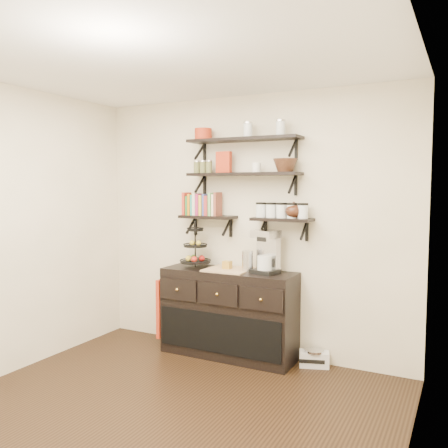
# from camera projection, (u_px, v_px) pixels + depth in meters

# --- Properties ---
(floor) EXTENTS (3.50, 3.50, 0.00)m
(floor) POSITION_uv_depth(u_px,v_px,m) (151.00, 422.00, 3.54)
(floor) COLOR black
(floor) RESTS_ON ground
(ceiling) EXTENTS (3.50, 3.50, 0.02)m
(ceiling) POSITION_uv_depth(u_px,v_px,m) (147.00, 53.00, 3.33)
(ceiling) COLOR white
(ceiling) RESTS_ON back_wall
(back_wall) EXTENTS (3.50, 0.02, 2.70)m
(back_wall) POSITION_uv_depth(u_px,v_px,m) (249.00, 225.00, 4.98)
(back_wall) COLOR white
(back_wall) RESTS_ON ground
(right_wall) EXTENTS (0.02, 3.50, 2.70)m
(right_wall) POSITION_uv_depth(u_px,v_px,m) (405.00, 261.00, 2.63)
(right_wall) COLOR white
(right_wall) RESTS_ON ground
(shelf_top) EXTENTS (1.20, 0.27, 0.23)m
(shelf_top) POSITION_uv_depth(u_px,v_px,m) (244.00, 140.00, 4.80)
(shelf_top) COLOR black
(shelf_top) RESTS_ON back_wall
(shelf_mid) EXTENTS (1.20, 0.27, 0.23)m
(shelf_mid) POSITION_uv_depth(u_px,v_px,m) (243.00, 174.00, 4.83)
(shelf_mid) COLOR black
(shelf_mid) RESTS_ON back_wall
(shelf_low_left) EXTENTS (0.60, 0.25, 0.23)m
(shelf_low_left) POSITION_uv_depth(u_px,v_px,m) (208.00, 218.00, 5.07)
(shelf_low_left) COLOR black
(shelf_low_left) RESTS_ON back_wall
(shelf_low_right) EXTENTS (0.60, 0.25, 0.23)m
(shelf_low_right) POSITION_uv_depth(u_px,v_px,m) (282.00, 220.00, 4.68)
(shelf_low_right) COLOR black
(shelf_low_right) RESTS_ON back_wall
(cookbooks) EXTENTS (0.43, 0.15, 0.26)m
(cookbooks) POSITION_uv_depth(u_px,v_px,m) (204.00, 205.00, 5.08)
(cookbooks) COLOR red
(cookbooks) RESTS_ON shelf_low_left
(glass_canisters) EXTENTS (0.54, 0.10, 0.13)m
(glass_canisters) POSITION_uv_depth(u_px,v_px,m) (281.00, 211.00, 4.68)
(glass_canisters) COLOR silver
(glass_canisters) RESTS_ON shelf_low_right
(sideboard) EXTENTS (1.40, 0.50, 0.92)m
(sideboard) POSITION_uv_depth(u_px,v_px,m) (229.00, 313.00, 4.90)
(sideboard) COLOR black
(sideboard) RESTS_ON floor
(fruit_stand) EXTENTS (0.32, 0.32, 0.47)m
(fruit_stand) POSITION_uv_depth(u_px,v_px,m) (196.00, 252.00, 5.04)
(fruit_stand) COLOR black
(fruit_stand) RESTS_ON sideboard
(candle) EXTENTS (0.08, 0.08, 0.08)m
(candle) POSITION_uv_depth(u_px,v_px,m) (227.00, 265.00, 4.87)
(candle) COLOR #A17625
(candle) RESTS_ON sideboard
(coffee_maker) EXTENTS (0.28, 0.27, 0.43)m
(coffee_maker) POSITION_uv_depth(u_px,v_px,m) (267.00, 253.00, 4.69)
(coffee_maker) COLOR black
(coffee_maker) RESTS_ON sideboard
(thermal_carafe) EXTENTS (0.11, 0.11, 0.22)m
(thermal_carafe) POSITION_uv_depth(u_px,v_px,m) (247.00, 262.00, 4.74)
(thermal_carafe) COLOR silver
(thermal_carafe) RESTS_ON sideboard
(apron) EXTENTS (0.04, 0.27, 0.63)m
(apron) POSITION_uv_depth(u_px,v_px,m) (165.00, 307.00, 5.15)
(apron) COLOR #B42D13
(apron) RESTS_ON sideboard
(radio) EXTENTS (0.31, 0.24, 0.17)m
(radio) POSITION_uv_depth(u_px,v_px,m) (314.00, 358.00, 4.63)
(radio) COLOR silver
(radio) RESTS_ON floor
(recipe_box) EXTENTS (0.16, 0.06, 0.22)m
(recipe_box) POSITION_uv_depth(u_px,v_px,m) (224.00, 162.00, 4.91)
(recipe_box) COLOR #A32A12
(recipe_box) RESTS_ON shelf_mid
(walnut_bowl) EXTENTS (0.24, 0.24, 0.13)m
(walnut_bowl) POSITION_uv_depth(u_px,v_px,m) (285.00, 165.00, 4.61)
(walnut_bowl) COLOR black
(walnut_bowl) RESTS_ON shelf_mid
(ramekins) EXTENTS (0.09, 0.09, 0.10)m
(ramekins) POSITION_uv_depth(u_px,v_px,m) (256.00, 168.00, 4.75)
(ramekins) COLOR white
(ramekins) RESTS_ON shelf_mid
(teapot) EXTENTS (0.23, 0.18, 0.16)m
(teapot) POSITION_uv_depth(u_px,v_px,m) (294.00, 210.00, 4.62)
(teapot) COLOR #371B10
(teapot) RESTS_ON shelf_low_right
(red_pot) EXTENTS (0.18, 0.18, 0.12)m
(red_pot) POSITION_uv_depth(u_px,v_px,m) (203.00, 134.00, 5.00)
(red_pot) COLOR #A32A12
(red_pot) RESTS_ON shelf_top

